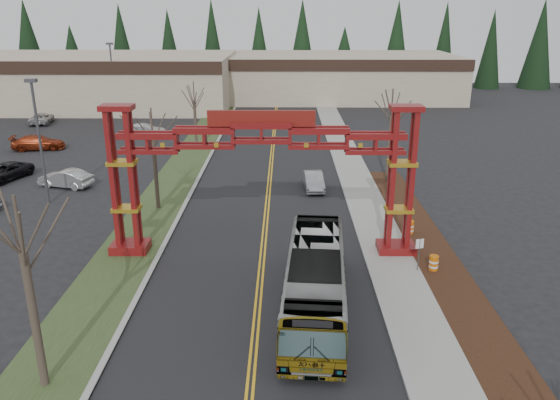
{
  "coord_description": "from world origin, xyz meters",
  "views": [
    {
      "loc": [
        1.32,
        -12.04,
        13.83
      ],
      "look_at": [
        1.06,
        15.86,
        4.1
      ],
      "focal_mm": 35.0,
      "sensor_mm": 36.0,
      "label": 1
    }
  ],
  "objects_px": {
    "gateway_arch": "(262,156)",
    "bare_tree_median_mid": "(153,136)",
    "transit_bus": "(315,282)",
    "parked_car_far_a": "(145,131)",
    "bare_tree_right_far": "(391,115)",
    "parked_car_mid_a": "(38,142)",
    "silver_sedan": "(314,181)",
    "street_sign": "(419,249)",
    "bare_tree_median_far": "(194,101)",
    "barrel_south": "(434,264)",
    "light_pole_far": "(113,75)",
    "bare_tree_median_near": "(23,253)",
    "retail_building_west": "(80,80)",
    "parked_car_far_b": "(42,118)",
    "retail_building_east": "(338,76)",
    "parked_car_near_c": "(4,172)",
    "barrel_north": "(410,228)",
    "parked_car_near_b": "(66,178)",
    "barrel_mid": "(409,227)",
    "light_pole_near": "(39,133)"
  },
  "relations": [
    {
      "from": "transit_bus",
      "to": "barrel_north",
      "type": "distance_m",
      "value": 11.74
    },
    {
      "from": "bare_tree_median_far",
      "to": "parked_car_far_b",
      "type": "bearing_deg",
      "value": 148.72
    },
    {
      "from": "barrel_north",
      "to": "gateway_arch",
      "type": "bearing_deg",
      "value": -163.4
    },
    {
      "from": "transit_bus",
      "to": "parked_car_mid_a",
      "type": "height_order",
      "value": "transit_bus"
    },
    {
      "from": "retail_building_west",
      "to": "parked_car_far_b",
      "type": "relative_size",
      "value": 9.19
    },
    {
      "from": "gateway_arch",
      "to": "parked_car_far_a",
      "type": "bearing_deg",
      "value": 115.13
    },
    {
      "from": "light_pole_far",
      "to": "parked_car_far_a",
      "type": "bearing_deg",
      "value": -60.26
    },
    {
      "from": "transit_bus",
      "to": "bare_tree_right_far",
      "type": "height_order",
      "value": "bare_tree_right_far"
    },
    {
      "from": "bare_tree_median_mid",
      "to": "barrel_south",
      "type": "height_order",
      "value": "bare_tree_median_mid"
    },
    {
      "from": "gateway_arch",
      "to": "light_pole_far",
      "type": "relative_size",
      "value": 1.85
    },
    {
      "from": "transit_bus",
      "to": "silver_sedan",
      "type": "relative_size",
      "value": 2.74
    },
    {
      "from": "street_sign",
      "to": "barrel_south",
      "type": "height_order",
      "value": "street_sign"
    },
    {
      "from": "parked_car_far_a",
      "to": "barrel_south",
      "type": "bearing_deg",
      "value": -147.96
    },
    {
      "from": "parked_car_far_b",
      "to": "light_pole_near",
      "type": "distance_m",
      "value": 33.56
    },
    {
      "from": "transit_bus",
      "to": "bare_tree_median_far",
      "type": "height_order",
      "value": "bare_tree_median_far"
    },
    {
      "from": "silver_sedan",
      "to": "street_sign",
      "type": "distance_m",
      "value": 15.82
    },
    {
      "from": "bare_tree_median_far",
      "to": "bare_tree_median_mid",
      "type": "bearing_deg",
      "value": -90.0
    },
    {
      "from": "silver_sedan",
      "to": "barrel_south",
      "type": "bearing_deg",
      "value": -71.6
    },
    {
      "from": "barrel_mid",
      "to": "barrel_north",
      "type": "height_order",
      "value": "barrel_mid"
    },
    {
      "from": "light_pole_near",
      "to": "barrel_north",
      "type": "bearing_deg",
      "value": -13.04
    },
    {
      "from": "bare_tree_median_mid",
      "to": "silver_sedan",
      "type": "bearing_deg",
      "value": 22.39
    },
    {
      "from": "bare_tree_median_near",
      "to": "bare_tree_right_far",
      "type": "bearing_deg",
      "value": 56.06
    },
    {
      "from": "transit_bus",
      "to": "parked_car_far_a",
      "type": "distance_m",
      "value": 42.08
    },
    {
      "from": "parked_car_far_a",
      "to": "bare_tree_right_far",
      "type": "height_order",
      "value": "bare_tree_right_far"
    },
    {
      "from": "light_pole_far",
      "to": "barrel_south",
      "type": "bearing_deg",
      "value": -55.78
    },
    {
      "from": "parked_car_near_b",
      "to": "barrel_mid",
      "type": "bearing_deg",
      "value": 85.86
    },
    {
      "from": "retail_building_east",
      "to": "parked_car_near_c",
      "type": "bearing_deg",
      "value": -124.75
    },
    {
      "from": "retail_building_west",
      "to": "barrel_mid",
      "type": "xyz_separation_m",
      "value": [
        39.39,
        -51.03,
        -3.27
      ]
    },
    {
      "from": "bare_tree_median_far",
      "to": "bare_tree_right_far",
      "type": "distance_m",
      "value": 21.41
    },
    {
      "from": "parked_car_far_a",
      "to": "parked_car_far_b",
      "type": "bearing_deg",
      "value": 59.22
    },
    {
      "from": "retail_building_east",
      "to": "gateway_arch",
      "type": "bearing_deg",
      "value": -99.17
    },
    {
      "from": "bare_tree_median_mid",
      "to": "transit_bus",
      "type": "bearing_deg",
      "value": -53.17
    },
    {
      "from": "retail_building_east",
      "to": "barrel_north",
      "type": "distance_m",
      "value": 59.22
    },
    {
      "from": "street_sign",
      "to": "barrel_south",
      "type": "bearing_deg",
      "value": 6.2
    },
    {
      "from": "parked_car_far_b",
      "to": "bare_tree_median_far",
      "type": "bearing_deg",
      "value": 138.37
    },
    {
      "from": "bare_tree_median_far",
      "to": "light_pole_far",
      "type": "relative_size",
      "value": 0.71
    },
    {
      "from": "bare_tree_median_near",
      "to": "barrel_north",
      "type": "distance_m",
      "value": 23.73
    },
    {
      "from": "retail_building_west",
      "to": "parked_car_far_a",
      "type": "bearing_deg",
      "value": -55.89
    },
    {
      "from": "gateway_arch",
      "to": "retail_building_east",
      "type": "relative_size",
      "value": 0.48
    },
    {
      "from": "silver_sedan",
      "to": "bare_tree_median_far",
      "type": "distance_m",
      "value": 18.35
    },
    {
      "from": "gateway_arch",
      "to": "transit_bus",
      "type": "height_order",
      "value": "gateway_arch"
    },
    {
      "from": "silver_sedan",
      "to": "bare_tree_right_far",
      "type": "bearing_deg",
      "value": 13.34
    },
    {
      "from": "gateway_arch",
      "to": "bare_tree_median_mid",
      "type": "height_order",
      "value": "gateway_arch"
    },
    {
      "from": "light_pole_near",
      "to": "street_sign",
      "type": "height_order",
      "value": "light_pole_near"
    },
    {
      "from": "bare_tree_right_far",
      "to": "silver_sedan",
      "type": "bearing_deg",
      "value": -163.2
    },
    {
      "from": "bare_tree_median_far",
      "to": "gateway_arch",
      "type": "bearing_deg",
      "value": -72.83
    },
    {
      "from": "retail_building_east",
      "to": "silver_sedan",
      "type": "bearing_deg",
      "value": -97.29
    },
    {
      "from": "retail_building_west",
      "to": "bare_tree_median_mid",
      "type": "xyz_separation_m",
      "value": [
        22.0,
        -46.36,
        1.68
      ]
    },
    {
      "from": "bare_tree_right_far",
      "to": "gateway_arch",
      "type": "bearing_deg",
      "value": -124.94
    },
    {
      "from": "retail_building_west",
      "to": "parked_car_near_c",
      "type": "distance_m",
      "value": 40.04
    }
  ]
}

